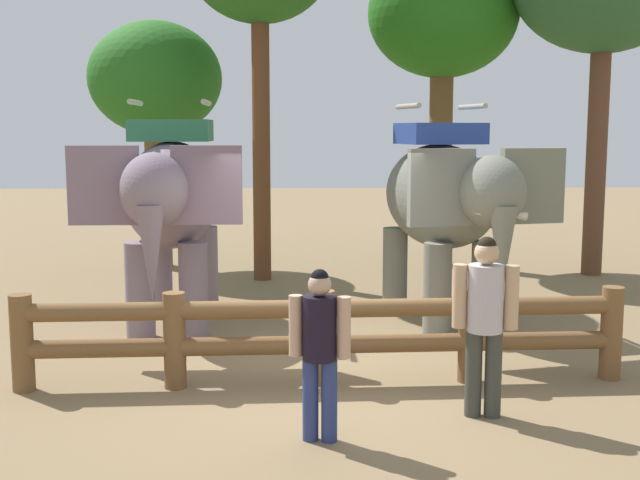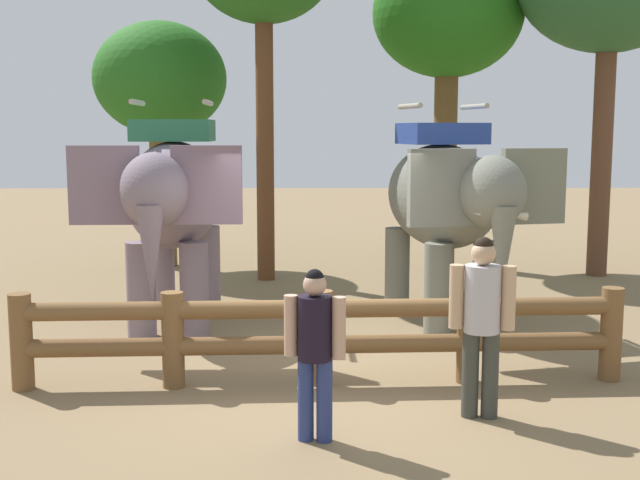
# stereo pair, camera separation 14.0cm
# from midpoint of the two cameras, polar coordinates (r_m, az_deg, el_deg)

# --- Properties ---
(ground_plane) EXTENTS (60.00, 60.00, 0.00)m
(ground_plane) POSITION_cam_midpoint_polar(r_m,az_deg,el_deg) (9.06, 0.57, -10.06)
(ground_plane) COLOR olive
(log_fence) EXTENTS (6.68, 0.49, 1.05)m
(log_fence) POSITION_cam_midpoint_polar(r_m,az_deg,el_deg) (8.85, 0.58, -6.43)
(log_fence) COLOR brown
(log_fence) RESTS_ON ground
(elephant_near_left) EXTENTS (2.12, 3.71, 3.19)m
(elephant_near_left) POSITION_cam_midpoint_polar(r_m,az_deg,el_deg) (11.50, -10.02, 2.77)
(elephant_near_left) COLOR slate
(elephant_near_left) RESTS_ON ground
(elephant_center) EXTENTS (2.30, 3.75, 3.14)m
(elephant_center) POSITION_cam_midpoint_polar(r_m,az_deg,el_deg) (11.56, 9.28, 2.67)
(elephant_center) COLOR slate
(elephant_center) RESTS_ON ground
(tourist_woman_in_black) EXTENTS (0.55, 0.36, 1.57)m
(tourist_woman_in_black) POSITION_cam_midpoint_polar(r_m,az_deg,el_deg) (7.21, 0.19, -7.25)
(tourist_woman_in_black) COLOR navy
(tourist_woman_in_black) RESTS_ON ground
(tourist_man_in_blue) EXTENTS (0.62, 0.39, 1.77)m
(tourist_man_in_blue) POSITION_cam_midpoint_polar(r_m,az_deg,el_deg) (7.93, 11.85, -5.14)
(tourist_man_in_blue) COLOR #373932
(tourist_man_in_blue) RESTS_ON ground
(tree_back_center) EXTENTS (2.64, 2.64, 4.91)m
(tree_back_center) POSITION_cam_midpoint_polar(r_m,az_deg,el_deg) (16.68, -10.97, 10.76)
(tree_back_center) COLOR brown
(tree_back_center) RESTS_ON ground
(tree_deep_back) EXTENTS (3.00, 3.00, 6.36)m
(tree_deep_back) POSITION_cam_midpoint_polar(r_m,az_deg,el_deg) (16.86, 9.25, 15.16)
(tree_deep_back) COLOR brown
(tree_deep_back) RESTS_ON ground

